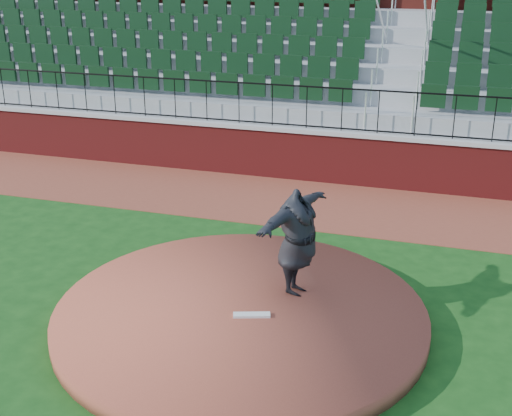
{
  "coord_description": "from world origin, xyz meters",
  "views": [
    {
      "loc": [
        3.07,
        -8.5,
        5.33
      ],
      "look_at": [
        0.0,
        1.5,
        1.3
      ],
      "focal_mm": 47.27,
      "sensor_mm": 36.0,
      "label": 1
    }
  ],
  "objects": [
    {
      "name": "pitcher",
      "position": [
        0.9,
        0.74,
        1.12
      ],
      "size": [
        1.04,
        2.21,
        1.73
      ],
      "primitive_type": "imported",
      "rotation": [
        0.0,
        0.0,
        1.35
      ],
      "color": "black",
      "rests_on": "pitchers_mound"
    },
    {
      "name": "wall_cap",
      "position": [
        0.0,
        7.0,
        1.25
      ],
      "size": [
        34.0,
        0.45,
        0.1
      ],
      "primitive_type": "cube",
      "color": "#B7B7B7",
      "rests_on": "field_wall"
    },
    {
      "name": "concourse_wall",
      "position": [
        0.0,
        12.52,
        2.75
      ],
      "size": [
        34.0,
        0.5,
        5.5
      ],
      "primitive_type": "cube",
      "color": "maroon",
      "rests_on": "ground"
    },
    {
      "name": "warning_track",
      "position": [
        0.0,
        5.4,
        0.01
      ],
      "size": [
        34.0,
        3.2,
        0.01
      ],
      "primitive_type": "cube",
      "color": "brown",
      "rests_on": "ground"
    },
    {
      "name": "pitching_rubber",
      "position": [
        0.45,
        -0.17,
        0.27
      ],
      "size": [
        0.56,
        0.3,
        0.04
      ],
      "primitive_type": "cube",
      "rotation": [
        0.0,
        0.0,
        0.32
      ],
      "color": "white",
      "rests_on": "pitchers_mound"
    },
    {
      "name": "field_wall",
      "position": [
        0.0,
        7.0,
        0.6
      ],
      "size": [
        34.0,
        0.35,
        1.2
      ],
      "primitive_type": "cube",
      "color": "maroon",
      "rests_on": "ground"
    },
    {
      "name": "wall_railing",
      "position": [
        0.0,
        7.0,
        1.8
      ],
      "size": [
        34.0,
        0.05,
        1.0
      ],
      "primitive_type": null,
      "color": "black",
      "rests_on": "wall_cap"
    },
    {
      "name": "ground",
      "position": [
        0.0,
        0.0,
        0.0
      ],
      "size": [
        90.0,
        90.0,
        0.0
      ],
      "primitive_type": "plane",
      "color": "#134212",
      "rests_on": "ground"
    },
    {
      "name": "seating_stands",
      "position": [
        0.0,
        9.72,
        2.3
      ],
      "size": [
        34.0,
        5.1,
        4.6
      ],
      "primitive_type": null,
      "color": "gray",
      "rests_on": "ground"
    },
    {
      "name": "pitchers_mound",
      "position": [
        0.21,
        0.02,
        0.12
      ],
      "size": [
        5.64,
        5.64,
        0.25
      ],
      "primitive_type": "cylinder",
      "color": "brown",
      "rests_on": "ground"
    }
  ]
}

